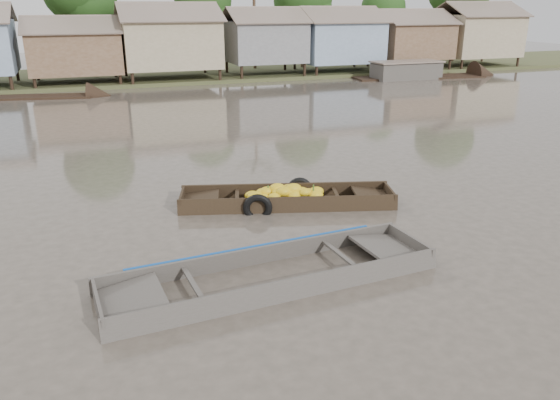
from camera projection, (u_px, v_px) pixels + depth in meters
name	position (u px, v px, depth m)	size (l,w,h in m)	color
ground	(282.00, 253.00, 12.15)	(120.00, 120.00, 0.00)	#494238
riverbank	(171.00, 35.00, 40.25)	(120.00, 12.47, 10.22)	#384723
banana_boat	(284.00, 198.00, 15.05)	(6.04, 2.98, 0.83)	black
viewer_boat	(272.00, 278.00, 10.94)	(6.89, 2.23, 0.55)	#443F39
distant_boats	(338.00, 81.00, 37.93)	(47.31, 15.56, 1.38)	black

